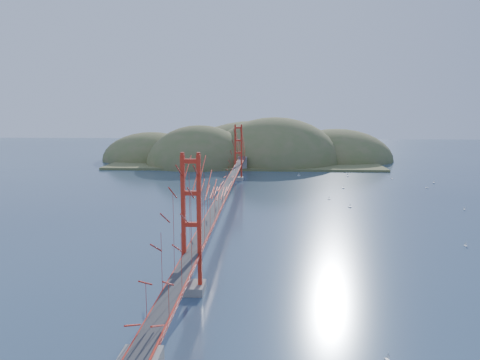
{
  "coord_description": "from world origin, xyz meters",
  "views": [
    {
      "loc": [
        6.19,
        -66.79,
        15.29
      ],
      "look_at": [
        2.16,
        0.0,
        4.79
      ],
      "focal_mm": 35.0,
      "sensor_mm": 36.0,
      "label": 1
    }
  ],
  "objects": [
    {
      "name": "ground",
      "position": [
        0.0,
        0.0,
        0.0
      ],
      "size": [
        320.0,
        320.0,
        0.0
      ],
      "primitive_type": "plane",
      "color": "#324964",
      "rests_on": "ground"
    },
    {
      "name": "bridge",
      "position": [
        0.0,
        0.18,
        7.01
      ],
      "size": [
        2.2,
        94.4,
        12.0
      ],
      "color": "gray",
      "rests_on": "ground"
    },
    {
      "name": "far_headlands",
      "position": [
        2.21,
        68.52,
        0.0
      ],
      "size": [
        84.0,
        58.0,
        25.0
      ],
      "color": "olive",
      "rests_on": "ground"
    },
    {
      "name": "sailboat_7",
      "position": [
        32.69,
        33.81,
        0.14
      ],
      "size": [
        0.56,
        0.53,
        0.63
      ],
      "color": "white",
      "rests_on": "ground"
    },
    {
      "name": "sailboat_10",
      "position": [
        13.56,
        -40.0,
        0.15
      ],
      "size": [
        0.54,
        0.57,
        0.64
      ],
      "color": "white",
      "rests_on": "ground"
    },
    {
      "name": "sailboat_16",
      "position": [
        20.46,
        21.15,
        0.16
      ],
      "size": [
        0.66,
        0.61,
        0.74
      ],
      "color": "white",
      "rests_on": "ground"
    },
    {
      "name": "sailboat_12",
      "position": [
        13.15,
        37.57,
        0.15
      ],
      "size": [
        0.63,
        0.61,
        0.7
      ],
      "color": "white",
      "rests_on": "ground"
    },
    {
      "name": "sailboat_5",
      "position": [
        35.63,
        3.53,
        0.14
      ],
      "size": [
        0.41,
        0.49,
        0.57
      ],
      "color": "white",
      "rests_on": "ground"
    },
    {
      "name": "sailboat_1",
      "position": [
        16.43,
        10.55,
        0.14
      ],
      "size": [
        0.54,
        0.54,
        0.59
      ],
      "color": "white",
      "rests_on": "ground"
    },
    {
      "name": "sailboat_14",
      "position": [
        28.12,
        -15.42,
        0.14
      ],
      "size": [
        0.41,
        0.5,
        0.58
      ],
      "color": "white",
      "rests_on": "ground"
    },
    {
      "name": "sailboat_8",
      "position": [
        39.68,
        28.53,
        0.16
      ],
      "size": [
        0.7,
        0.7,
        0.73
      ],
      "color": "white",
      "rests_on": "ground"
    },
    {
      "name": "sailboat_3",
      "position": [
        18.86,
        4.45,
        0.15
      ],
      "size": [
        0.57,
        0.55,
        0.64
      ],
      "color": "white",
      "rests_on": "ground"
    },
    {
      "name": "sailboat_17",
      "position": [
        36.32,
        22.58,
        0.15
      ],
      "size": [
        0.58,
        0.51,
        0.65
      ],
      "color": "white",
      "rests_on": "ground"
    },
    {
      "name": "sailboat_15",
      "position": [
        23.91,
        37.28,
        0.16
      ],
      "size": [
        0.62,
        0.66,
        0.74
      ],
      "color": "white",
      "rests_on": "ground"
    }
  ]
}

